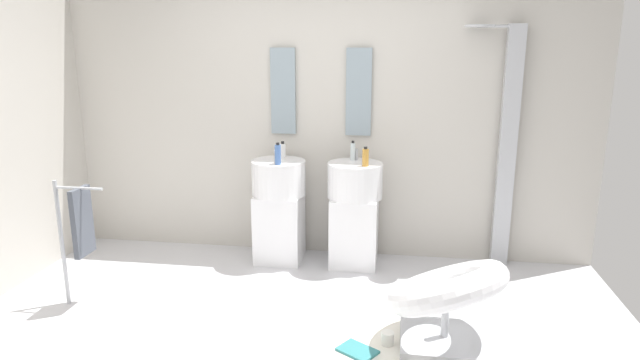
{
  "coord_description": "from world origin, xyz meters",
  "views": [
    {
      "loc": [
        0.71,
        -3.17,
        1.88
      ],
      "look_at": [
        0.15,
        0.55,
        0.95
      ],
      "focal_mm": 30.62,
      "sensor_mm": 36.0,
      "label": 1
    }
  ],
  "objects_px": {
    "towel_rack": "(79,224)",
    "coffee_mug": "(387,338)",
    "soap_bottle_white": "(283,150)",
    "magazine_teal": "(357,351)",
    "soap_bottle_clear": "(353,151)",
    "soap_bottle_amber": "(365,157)",
    "soap_bottle_grey": "(278,157)",
    "pedestal_sink_left": "(279,207)",
    "lounge_chair": "(447,295)",
    "pedestal_sink_right": "(355,211)",
    "soap_bottle_blue": "(278,154)",
    "shower_column": "(506,143)"
  },
  "relations": [
    {
      "from": "pedestal_sink_left",
      "to": "soap_bottle_grey",
      "type": "relative_size",
      "value": 7.53
    },
    {
      "from": "soap_bottle_clear",
      "to": "lounge_chair",
      "type": "bearing_deg",
      "value": -62.01
    },
    {
      "from": "soap_bottle_amber",
      "to": "soap_bottle_grey",
      "type": "height_order",
      "value": "soap_bottle_amber"
    },
    {
      "from": "coffee_mug",
      "to": "soap_bottle_clear",
      "type": "relative_size",
      "value": 0.5
    },
    {
      "from": "lounge_chair",
      "to": "soap_bottle_amber",
      "type": "xyz_separation_m",
      "value": [
        -0.6,
        1.15,
        0.64
      ]
    },
    {
      "from": "soap_bottle_amber",
      "to": "magazine_teal",
      "type": "bearing_deg",
      "value": -87.4
    },
    {
      "from": "lounge_chair",
      "to": "soap_bottle_blue",
      "type": "distance_m",
      "value": 1.85
    },
    {
      "from": "towel_rack",
      "to": "pedestal_sink_left",
      "type": "bearing_deg",
      "value": 41.23
    },
    {
      "from": "soap_bottle_white",
      "to": "soap_bottle_grey",
      "type": "height_order",
      "value": "soap_bottle_white"
    },
    {
      "from": "pedestal_sink_right",
      "to": "soap_bottle_white",
      "type": "relative_size",
      "value": 6.85
    },
    {
      "from": "towel_rack",
      "to": "soap_bottle_clear",
      "type": "distance_m",
      "value": 2.24
    },
    {
      "from": "shower_column",
      "to": "towel_rack",
      "type": "height_order",
      "value": "shower_column"
    },
    {
      "from": "towel_rack",
      "to": "soap_bottle_amber",
      "type": "distance_m",
      "value": 2.24
    },
    {
      "from": "lounge_chair",
      "to": "soap_bottle_grey",
      "type": "relative_size",
      "value": 8.18
    },
    {
      "from": "lounge_chair",
      "to": "towel_rack",
      "type": "bearing_deg",
      "value": 176.05
    },
    {
      "from": "pedestal_sink_left",
      "to": "towel_rack",
      "type": "bearing_deg",
      "value": -138.77
    },
    {
      "from": "coffee_mug",
      "to": "soap_bottle_clear",
      "type": "bearing_deg",
      "value": 104.34
    },
    {
      "from": "soap_bottle_clear",
      "to": "soap_bottle_amber",
      "type": "xyz_separation_m",
      "value": [
        0.12,
        -0.22,
        -0.0
      ]
    },
    {
      "from": "towel_rack",
      "to": "soap_bottle_white",
      "type": "xyz_separation_m",
      "value": [
        1.24,
        1.2,
        0.35
      ]
    },
    {
      "from": "towel_rack",
      "to": "soap_bottle_blue",
      "type": "xyz_separation_m",
      "value": [
        1.26,
        0.92,
        0.37
      ]
    },
    {
      "from": "soap_bottle_blue",
      "to": "soap_bottle_amber",
      "type": "relative_size",
      "value": 1.14
    },
    {
      "from": "pedestal_sink_left",
      "to": "soap_bottle_clear",
      "type": "relative_size",
      "value": 5.93
    },
    {
      "from": "pedestal_sink_right",
      "to": "coffee_mug",
      "type": "xyz_separation_m",
      "value": [
        0.34,
        -1.33,
        -0.44
      ]
    },
    {
      "from": "lounge_chair",
      "to": "soap_bottle_grey",
      "type": "distance_m",
      "value": 1.86
    },
    {
      "from": "lounge_chair",
      "to": "magazine_teal",
      "type": "distance_m",
      "value": 0.66
    },
    {
      "from": "soap_bottle_amber",
      "to": "soap_bottle_grey",
      "type": "bearing_deg",
      "value": -178.77
    },
    {
      "from": "pedestal_sink_right",
      "to": "coffee_mug",
      "type": "distance_m",
      "value": 1.44
    },
    {
      "from": "lounge_chair",
      "to": "coffee_mug",
      "type": "xyz_separation_m",
      "value": [
        -0.36,
        -0.07,
        -0.3
      ]
    },
    {
      "from": "pedestal_sink_left",
      "to": "soap_bottle_clear",
      "type": "distance_m",
      "value": 0.82
    },
    {
      "from": "shower_column",
      "to": "soap_bottle_clear",
      "type": "relative_size",
      "value": 12.01
    },
    {
      "from": "pedestal_sink_left",
      "to": "soap_bottle_white",
      "type": "xyz_separation_m",
      "value": [
        0.01,
        0.12,
        0.49
      ]
    },
    {
      "from": "pedestal_sink_right",
      "to": "soap_bottle_white",
      "type": "bearing_deg",
      "value": 169.69
    },
    {
      "from": "soap_bottle_blue",
      "to": "soap_bottle_amber",
      "type": "distance_m",
      "value": 0.73
    },
    {
      "from": "magazine_teal",
      "to": "soap_bottle_clear",
      "type": "distance_m",
      "value": 1.85
    },
    {
      "from": "magazine_teal",
      "to": "soap_bottle_grey",
      "type": "relative_size",
      "value": 1.74
    },
    {
      "from": "pedestal_sink_left",
      "to": "towel_rack",
      "type": "distance_m",
      "value": 1.64
    },
    {
      "from": "soap_bottle_blue",
      "to": "soap_bottle_grey",
      "type": "height_order",
      "value": "soap_bottle_blue"
    },
    {
      "from": "towel_rack",
      "to": "soap_bottle_white",
      "type": "bearing_deg",
      "value": 43.89
    },
    {
      "from": "magazine_teal",
      "to": "soap_bottle_grey",
      "type": "distance_m",
      "value": 1.82
    },
    {
      "from": "shower_column",
      "to": "coffee_mug",
      "type": "height_order",
      "value": "shower_column"
    },
    {
      "from": "soap_bottle_white",
      "to": "pedestal_sink_right",
      "type": "bearing_deg",
      "value": -10.31
    },
    {
      "from": "pedestal_sink_left",
      "to": "soap_bottle_grey",
      "type": "xyz_separation_m",
      "value": [
        0.02,
        -0.12,
        0.48
      ]
    },
    {
      "from": "coffee_mug",
      "to": "soap_bottle_grey",
      "type": "distance_m",
      "value": 1.8
    },
    {
      "from": "coffee_mug",
      "to": "soap_bottle_amber",
      "type": "xyz_separation_m",
      "value": [
        -0.24,
        1.22,
        0.93
      ]
    },
    {
      "from": "soap_bottle_grey",
      "to": "coffee_mug",
      "type": "bearing_deg",
      "value": -50.82
    },
    {
      "from": "soap_bottle_clear",
      "to": "soap_bottle_amber",
      "type": "bearing_deg",
      "value": -60.53
    },
    {
      "from": "soap_bottle_amber",
      "to": "soap_bottle_clear",
      "type": "bearing_deg",
      "value": 119.47
    },
    {
      "from": "towel_rack",
      "to": "soap_bottle_clear",
      "type": "xyz_separation_m",
      "value": [
        1.87,
        1.19,
        0.36
      ]
    },
    {
      "from": "towel_rack",
      "to": "coffee_mug",
      "type": "distance_m",
      "value": 2.32
    },
    {
      "from": "pedestal_sink_left",
      "to": "soap_bottle_grey",
      "type": "height_order",
      "value": "soap_bottle_grey"
    }
  ]
}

